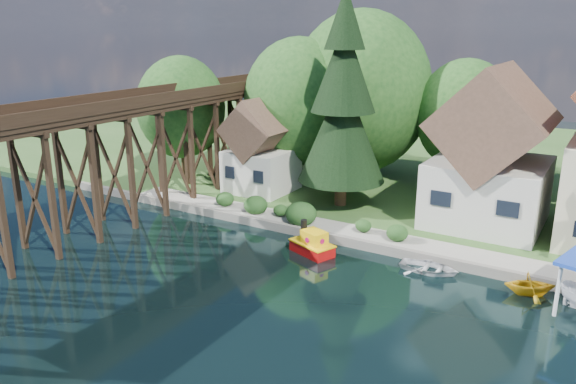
% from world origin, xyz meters
% --- Properties ---
extents(ground, '(140.00, 140.00, 0.00)m').
position_xyz_m(ground, '(0.00, 0.00, 0.00)').
color(ground, black).
rests_on(ground, ground).
extents(bank, '(140.00, 52.00, 0.50)m').
position_xyz_m(bank, '(0.00, 34.00, 0.25)').
color(bank, '#2E5220').
rests_on(bank, ground).
extents(seawall, '(60.00, 0.40, 0.62)m').
position_xyz_m(seawall, '(4.00, 8.00, 0.31)').
color(seawall, slate).
rests_on(seawall, ground).
extents(promenade, '(50.00, 2.60, 0.06)m').
position_xyz_m(promenade, '(6.00, 9.30, 0.53)').
color(promenade, gray).
rests_on(promenade, bank).
extents(trestle_bridge, '(4.12, 44.18, 9.30)m').
position_xyz_m(trestle_bridge, '(-16.00, 5.17, 5.35)').
color(trestle_bridge, black).
rests_on(trestle_bridge, ground).
extents(house_left, '(7.64, 8.64, 11.02)m').
position_xyz_m(house_left, '(7.00, 16.00, 5.14)').
color(house_left, beige).
rests_on(house_left, bank).
extents(shed, '(5.09, 5.40, 7.85)m').
position_xyz_m(shed, '(-11.00, 14.50, 3.83)').
color(shed, beige).
rests_on(shed, bank).
extents(bg_trees, '(49.90, 13.30, 10.57)m').
position_xyz_m(bg_trees, '(1.00, 21.25, 7.29)').
color(bg_trees, '#382314').
rests_on(bg_trees, bank).
extents(shrubs, '(15.76, 2.47, 1.70)m').
position_xyz_m(shrubs, '(-4.60, 9.26, 1.23)').
color(shrubs, '#1A3E16').
rests_on(shrubs, bank).
extents(conifer, '(6.60, 6.60, 16.25)m').
position_xyz_m(conifer, '(-3.54, 14.34, 8.32)').
color(conifer, '#382314').
rests_on(conifer, bank).
extents(tugboat, '(3.24, 2.48, 2.09)m').
position_xyz_m(tugboat, '(-1.22, 5.65, 0.62)').
color(tugboat, '#B10C0B').
rests_on(tugboat, ground).
extents(boat_white_a, '(3.53, 2.59, 0.71)m').
position_xyz_m(boat_white_a, '(5.95, 6.85, 0.35)').
color(boat_white_a, silver).
rests_on(boat_white_a, ground).
extents(boat_yellow, '(3.33, 3.15, 1.38)m').
position_xyz_m(boat_yellow, '(11.46, 6.78, 0.69)').
color(boat_yellow, yellow).
rests_on(boat_yellow, ground).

